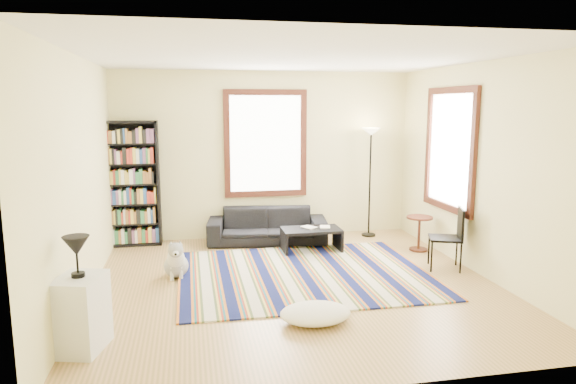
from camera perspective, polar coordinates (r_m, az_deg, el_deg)
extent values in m
cube|color=tan|center=(6.63, 0.84, -10.57)|extent=(5.00, 5.00, 0.10)
cube|color=white|center=(6.25, 0.91, 15.25)|extent=(5.00, 5.00, 0.10)
cube|color=beige|center=(8.77, -2.58, 4.12)|extent=(5.00, 0.10, 2.80)
cube|color=beige|center=(3.85, 8.74, -3.01)|extent=(5.00, 0.10, 2.80)
cube|color=beige|center=(6.27, -22.58, 1.21)|extent=(0.10, 5.00, 2.80)
cube|color=beige|center=(7.24, 21.05, 2.34)|extent=(0.10, 5.00, 2.80)
cube|color=white|center=(8.67, -2.51, 5.39)|extent=(1.20, 0.06, 1.60)
cube|color=white|center=(7.87, 17.56, 4.53)|extent=(0.06, 1.20, 1.60)
cube|color=#0D1345|center=(6.95, 1.75, -9.09)|extent=(3.29, 2.63, 0.02)
imported|color=black|center=(8.46, -2.32, -3.77)|extent=(2.01, 1.01, 0.56)
cube|color=black|center=(8.54, -17.07, 0.86)|extent=(0.90, 0.30, 2.00)
cube|color=black|center=(7.98, 2.60, -5.34)|extent=(1.01, 0.74, 0.36)
imported|color=beige|center=(7.91, 1.91, -4.04)|extent=(0.27, 0.26, 0.02)
imported|color=beige|center=(8.02, 3.57, -3.89)|extent=(0.20, 0.25, 0.02)
ellipsoid|color=white|center=(5.50, 3.07, -13.31)|extent=(0.83, 0.67, 0.19)
cylinder|color=#491C12|center=(8.25, 14.35, -4.49)|extent=(0.53, 0.53, 0.54)
cube|color=black|center=(7.40, 17.06, -4.94)|extent=(0.53, 0.52, 0.86)
cube|color=silver|center=(5.20, -22.02, -12.39)|extent=(0.50, 0.58, 0.70)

